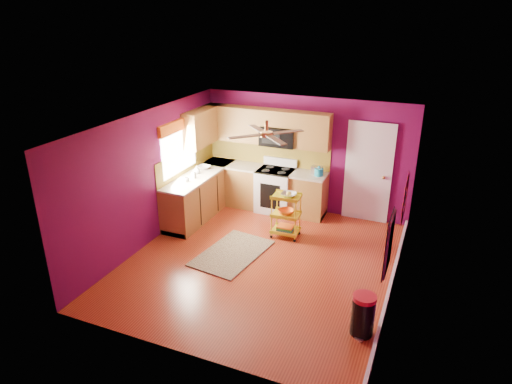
% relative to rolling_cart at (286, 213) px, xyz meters
% --- Properties ---
extents(ground, '(5.00, 5.00, 0.00)m').
position_rel_rolling_cart_xyz_m(ground, '(-0.08, -1.09, -0.49)').
color(ground, maroon).
rests_on(ground, ground).
extents(room_envelope, '(4.54, 5.04, 2.52)m').
position_rel_rolling_cart_xyz_m(room_envelope, '(-0.05, -1.09, 1.14)').
color(room_envelope, '#5C0A41').
rests_on(room_envelope, ground).
extents(lower_cabinets, '(2.81, 2.31, 0.94)m').
position_rel_rolling_cart_xyz_m(lower_cabinets, '(-1.42, 0.73, -0.06)').
color(lower_cabinets, brown).
rests_on(lower_cabinets, ground).
extents(electric_range, '(0.76, 0.66, 1.13)m').
position_rel_rolling_cart_xyz_m(electric_range, '(-0.63, 1.09, -0.01)').
color(electric_range, white).
rests_on(electric_range, ground).
extents(upper_cabinetry, '(2.80, 2.30, 1.26)m').
position_rel_rolling_cart_xyz_m(upper_cabinetry, '(-1.32, 1.08, 1.31)').
color(upper_cabinetry, brown).
rests_on(upper_cabinetry, ground).
extents(left_window, '(0.08, 1.35, 1.08)m').
position_rel_rolling_cart_xyz_m(left_window, '(-2.30, -0.04, 1.24)').
color(left_window, white).
rests_on(left_window, ground).
extents(panel_door, '(0.95, 0.11, 2.15)m').
position_rel_rolling_cart_xyz_m(panel_door, '(1.27, 1.38, 0.53)').
color(panel_door, white).
rests_on(panel_door, ground).
extents(right_wall_art, '(0.04, 2.74, 1.04)m').
position_rel_rolling_cart_xyz_m(right_wall_art, '(2.15, -1.43, 0.95)').
color(right_wall_art, black).
rests_on(right_wall_art, ground).
extents(ceiling_fan, '(1.01, 1.01, 0.26)m').
position_rel_rolling_cart_xyz_m(ceiling_fan, '(-0.08, -0.89, 1.80)').
color(ceiling_fan, '#BF8C3F').
rests_on(ceiling_fan, ground).
extents(shag_rug, '(1.15, 1.67, 0.02)m').
position_rel_rolling_cart_xyz_m(shag_rug, '(-0.68, -1.02, -0.48)').
color(shag_rug, black).
rests_on(shag_rug, ground).
extents(rolling_cart, '(0.54, 0.40, 0.96)m').
position_rel_rolling_cart_xyz_m(rolling_cart, '(0.00, 0.00, 0.00)').
color(rolling_cart, yellow).
rests_on(rolling_cart, ground).
extents(trash_can, '(0.43, 0.43, 0.62)m').
position_rel_rolling_cart_xyz_m(trash_can, '(1.91, -2.30, -0.19)').
color(trash_can, black).
rests_on(trash_can, ground).
extents(teal_kettle, '(0.18, 0.18, 0.21)m').
position_rel_rolling_cart_xyz_m(teal_kettle, '(0.31, 1.10, 0.53)').
color(teal_kettle, teal).
rests_on(teal_kettle, lower_cabinets).
extents(toaster, '(0.22, 0.15, 0.18)m').
position_rel_rolling_cart_xyz_m(toaster, '(0.25, 1.16, 0.54)').
color(toaster, beige).
rests_on(toaster, lower_cabinets).
extents(soap_bottle_a, '(0.08, 0.08, 0.18)m').
position_rel_rolling_cart_xyz_m(soap_bottle_a, '(-2.00, -0.03, 0.54)').
color(soap_bottle_a, '#EA3F72').
rests_on(soap_bottle_a, lower_cabinets).
extents(soap_bottle_b, '(0.14, 0.14, 0.17)m').
position_rel_rolling_cart_xyz_m(soap_bottle_b, '(-2.07, 0.23, 0.53)').
color(soap_bottle_b, white).
rests_on(soap_bottle_b, lower_cabinets).
extents(counter_dish, '(0.26, 0.26, 0.06)m').
position_rel_rolling_cart_xyz_m(counter_dish, '(-2.08, 0.57, 0.48)').
color(counter_dish, white).
rests_on(counter_dish, lower_cabinets).
extents(counter_cup, '(0.11, 0.11, 0.09)m').
position_rel_rolling_cart_xyz_m(counter_cup, '(-2.03, -0.25, 0.49)').
color(counter_cup, white).
rests_on(counter_cup, lower_cabinets).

